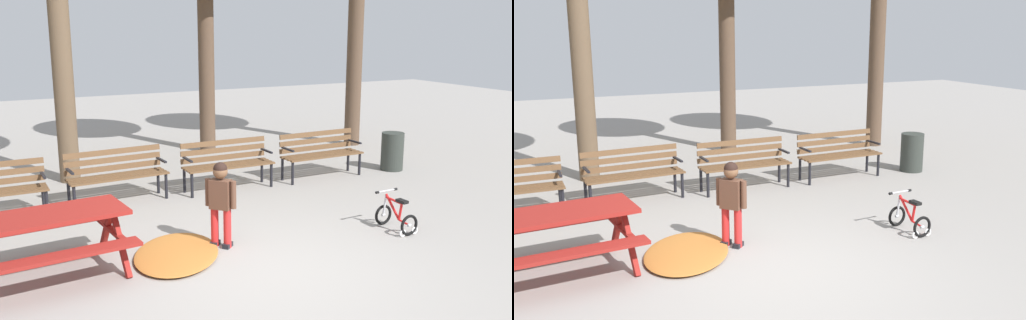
# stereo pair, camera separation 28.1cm
# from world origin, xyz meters

# --- Properties ---
(ground) EXTENTS (36.00, 36.00, 0.00)m
(ground) POSITION_xyz_m (0.00, 0.00, 0.00)
(ground) COLOR gray
(picnic_table) EXTENTS (1.93, 1.52, 0.79)m
(picnic_table) POSITION_xyz_m (-2.26, 0.93, 0.59)
(picnic_table) COLOR maroon
(picnic_table) RESTS_ON ground
(park_bench_left) EXTENTS (1.63, 0.57, 0.85)m
(park_bench_left) POSITION_xyz_m (-0.83, 3.55, 0.51)
(park_bench_left) COLOR brown
(park_bench_left) RESTS_ON ground
(park_bench_right) EXTENTS (1.60, 0.47, 0.85)m
(park_bench_right) POSITION_xyz_m (1.08, 3.45, 0.51)
(park_bench_right) COLOR brown
(park_bench_right) RESTS_ON ground
(park_bench_far_right) EXTENTS (1.61, 0.50, 0.85)m
(park_bench_far_right) POSITION_xyz_m (2.97, 3.42, 0.51)
(park_bench_far_right) COLOR brown
(park_bench_far_right) RESTS_ON ground
(child_standing) EXTENTS (0.31, 0.34, 1.13)m
(child_standing) POSITION_xyz_m (-0.10, 0.96, 0.67)
(child_standing) COLOR red
(child_standing) RESTS_ON ground
(kids_bicycle) EXTENTS (0.39, 0.58, 0.54)m
(kids_bicycle) POSITION_xyz_m (2.34, 0.43, 0.20)
(kids_bicycle) COLOR black
(kids_bicycle) RESTS_ON ground
(leaf_pile) EXTENTS (1.60, 1.79, 0.07)m
(leaf_pile) POSITION_xyz_m (-0.73, 0.90, 0.04)
(leaf_pile) COLOR #B26B2D
(leaf_pile) RESTS_ON ground
(trash_bin) EXTENTS (0.44, 0.44, 0.75)m
(trash_bin) POSITION_xyz_m (4.55, 3.24, 0.37)
(trash_bin) COLOR #2D332D
(trash_bin) RESTS_ON ground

